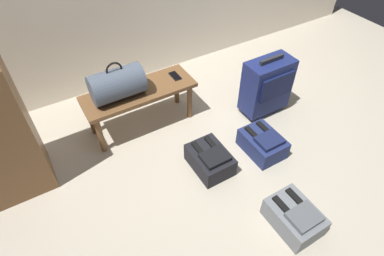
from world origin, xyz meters
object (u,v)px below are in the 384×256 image
object	(u,v)px
duffel_bag_slate	(117,84)
cell_phone	(175,76)
backpack_navy	(263,143)
backpack_dark	(210,159)
bench	(139,96)
backpack_grey	(294,217)
suitcase_upright_navy	(267,85)

from	to	relation	value
duffel_bag_slate	cell_phone	size ratio (longest dim) A/B	3.06
backpack_navy	backpack_dark	size ratio (longest dim) A/B	1.00
bench	backpack_grey	bearing A→B (deg)	-72.14
cell_phone	backpack_grey	xyz separation A→B (m)	(0.11, -1.53, -0.32)
bench	duffel_bag_slate	bearing A→B (deg)	-180.00
suitcase_upright_navy	backpack_navy	world-z (taller)	suitcase_upright_navy
suitcase_upright_navy	backpack_dark	distance (m)	0.94
duffel_bag_slate	backpack_dark	world-z (taller)	duffel_bag_slate
bench	backpack_dark	distance (m)	0.85
bench	cell_phone	distance (m)	0.38
suitcase_upright_navy	backpack_grey	size ratio (longest dim) A/B	1.60
backpack_navy	backpack_dark	distance (m)	0.50
cell_phone	suitcase_upright_navy	xyz separation A→B (m)	(0.74, -0.45, -0.10)
suitcase_upright_navy	backpack_grey	bearing A→B (deg)	-119.82
backpack_grey	backpack_navy	distance (m)	0.72
bench	suitcase_upright_navy	bearing A→B (deg)	-21.11
cell_phone	backpack_dark	xyz separation A→B (m)	(-0.11, -0.78, -0.32)
bench	backpack_dark	size ratio (longest dim) A/B	2.63
cell_phone	suitcase_upright_navy	world-z (taller)	suitcase_upright_navy
cell_phone	backpack_navy	world-z (taller)	cell_phone
backpack_grey	bench	bearing A→B (deg)	107.86
bench	backpack_grey	world-z (taller)	bench
duffel_bag_slate	suitcase_upright_navy	world-z (taller)	duffel_bag_slate
suitcase_upright_navy	bench	bearing A→B (deg)	158.89
suitcase_upright_navy	duffel_bag_slate	bearing A→B (deg)	161.59
bench	backpack_grey	distance (m)	1.61
suitcase_upright_navy	backpack_dark	bearing A→B (deg)	-158.23
duffel_bag_slate	backpack_navy	xyz separation A→B (m)	(0.93, -0.85, -0.45)
backpack_navy	backpack_dark	xyz separation A→B (m)	(-0.49, 0.08, 0.00)
duffel_bag_slate	cell_phone	xyz separation A→B (m)	(0.55, 0.02, -0.13)
cell_phone	backpack_navy	size ratio (longest dim) A/B	0.38
bench	backpack_navy	size ratio (longest dim) A/B	2.63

